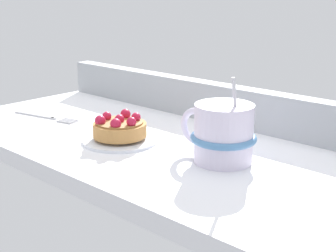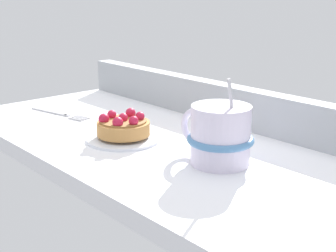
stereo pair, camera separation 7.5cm
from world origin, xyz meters
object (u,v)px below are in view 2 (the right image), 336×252
at_px(dessert_plate, 124,137).
at_px(raspberry_tart, 123,126).
at_px(coffee_mug, 219,135).
at_px(dessert_fork, 59,113).

height_order(dessert_plate, raspberry_tart, raspberry_tart).
bearing_deg(coffee_mug, raspberry_tart, -167.87).
xyz_separation_m(raspberry_tart, coffee_mug, (0.18, 0.04, 0.02)).
xyz_separation_m(coffee_mug, dessert_fork, (-0.40, -0.04, -0.04)).
distance_m(raspberry_tart, dessert_fork, 0.22).
distance_m(coffee_mug, dessert_fork, 0.40).
distance_m(dessert_plate, raspberry_tart, 0.02).
height_order(raspberry_tart, dessert_fork, raspberry_tart).
bearing_deg(raspberry_tart, dessert_plate, 86.00).
xyz_separation_m(dessert_plate, coffee_mug, (0.18, 0.04, 0.04)).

